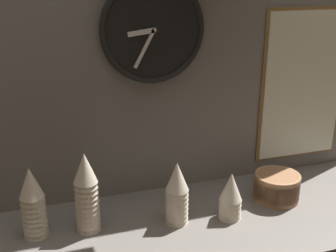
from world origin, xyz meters
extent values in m
cube|color=slate|center=(0.00, 0.00, -0.02)|extent=(1.60, 0.56, 0.04)
cube|color=slate|center=(0.00, 0.27, 0.53)|extent=(1.60, 0.03, 1.05)
cone|color=beige|center=(0.06, -0.02, 0.05)|extent=(0.08, 0.08, 0.10)
cone|color=beige|center=(0.06, -0.02, 0.07)|extent=(0.08, 0.08, 0.10)
cone|color=beige|center=(0.06, -0.02, 0.08)|extent=(0.08, 0.08, 0.10)
cone|color=beige|center=(0.06, -0.02, 0.10)|extent=(0.08, 0.08, 0.10)
cone|color=beige|center=(0.06, -0.02, 0.12)|extent=(0.08, 0.08, 0.10)
cone|color=beige|center=(-0.40, 0.05, 0.05)|extent=(0.08, 0.08, 0.10)
cone|color=beige|center=(-0.40, 0.05, 0.07)|extent=(0.08, 0.08, 0.10)
cone|color=beige|center=(-0.40, 0.05, 0.08)|extent=(0.08, 0.08, 0.10)
cone|color=beige|center=(-0.40, 0.05, 0.10)|extent=(0.08, 0.08, 0.10)
cone|color=beige|center=(-0.40, 0.05, 0.12)|extent=(0.08, 0.08, 0.10)
cone|color=beige|center=(-0.40, 0.05, 0.13)|extent=(0.08, 0.08, 0.10)
cone|color=beige|center=(-0.40, 0.05, 0.15)|extent=(0.08, 0.08, 0.10)
cone|color=beige|center=(-0.40, 0.05, 0.17)|extent=(0.08, 0.08, 0.10)
cone|color=beige|center=(-0.40, 0.05, 0.19)|extent=(0.08, 0.08, 0.10)
cone|color=beige|center=(-0.40, 0.05, 0.20)|extent=(0.08, 0.08, 0.10)
cone|color=beige|center=(-0.40, 0.05, 0.22)|extent=(0.08, 0.08, 0.10)
cone|color=beige|center=(-0.56, 0.07, 0.05)|extent=(0.08, 0.08, 0.10)
cone|color=beige|center=(-0.56, 0.07, 0.07)|extent=(0.08, 0.08, 0.10)
cone|color=beige|center=(-0.56, 0.07, 0.08)|extent=(0.08, 0.08, 0.10)
cone|color=beige|center=(-0.56, 0.07, 0.10)|extent=(0.08, 0.08, 0.10)
cone|color=beige|center=(-0.56, 0.07, 0.12)|extent=(0.08, 0.08, 0.10)
cone|color=beige|center=(-0.56, 0.07, 0.13)|extent=(0.08, 0.08, 0.10)
cone|color=beige|center=(-0.56, 0.07, 0.15)|extent=(0.08, 0.08, 0.10)
cone|color=beige|center=(-0.56, 0.07, 0.17)|extent=(0.08, 0.08, 0.10)
cone|color=beige|center=(-0.56, 0.07, 0.19)|extent=(0.08, 0.08, 0.10)
cone|color=beige|center=(-0.12, 0.01, 0.05)|extent=(0.08, 0.08, 0.10)
cone|color=beige|center=(-0.12, 0.01, 0.07)|extent=(0.08, 0.08, 0.10)
cone|color=beige|center=(-0.12, 0.01, 0.08)|extent=(0.08, 0.08, 0.10)
cone|color=beige|center=(-0.12, 0.01, 0.10)|extent=(0.08, 0.08, 0.10)
cone|color=beige|center=(-0.12, 0.01, 0.12)|extent=(0.08, 0.08, 0.10)
cone|color=beige|center=(-0.12, 0.01, 0.13)|extent=(0.08, 0.08, 0.10)
cone|color=beige|center=(-0.12, 0.01, 0.15)|extent=(0.08, 0.08, 0.10)
cone|color=beige|center=(-0.12, 0.01, 0.17)|extent=(0.08, 0.08, 0.10)
cylinder|color=#996B47|center=(0.28, 0.04, 0.02)|extent=(0.16, 0.16, 0.04)
cylinder|color=#996B47|center=(0.28, 0.04, 0.03)|extent=(0.16, 0.16, 0.04)
cylinder|color=#996B47|center=(0.28, 0.04, 0.05)|extent=(0.16, 0.16, 0.04)
cylinder|color=#996B47|center=(0.28, 0.04, 0.06)|extent=(0.16, 0.16, 0.04)
cylinder|color=#996B47|center=(0.28, 0.04, 0.08)|extent=(0.16, 0.16, 0.04)
torus|color=tan|center=(0.28, 0.04, 0.09)|extent=(0.16, 0.16, 0.01)
cylinder|color=black|center=(-0.13, 0.24, 0.60)|extent=(0.36, 0.02, 0.36)
torus|color=black|center=(-0.13, 0.23, 0.60)|extent=(0.36, 0.02, 0.36)
cube|color=white|center=(-0.17, 0.23, 0.60)|extent=(0.09, 0.01, 0.03)
cube|color=white|center=(-0.16, 0.23, 0.54)|extent=(0.08, 0.01, 0.13)
cylinder|color=white|center=(-0.13, 0.23, 0.60)|extent=(0.02, 0.01, 0.02)
cube|color=olive|center=(0.49, 0.25, 0.36)|extent=(0.37, 0.01, 0.61)
cube|color=#EFEACC|center=(0.49, 0.24, 0.36)|extent=(0.35, 0.01, 0.58)
camera|label=1|loc=(-0.52, -1.14, 0.78)|focal=45.00mm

